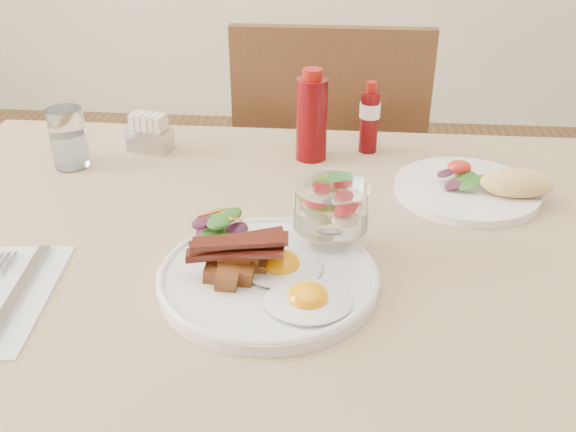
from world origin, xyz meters
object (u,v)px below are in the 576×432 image
object	(u,v)px
ketchup_bottle	(312,118)
sugar_caddy	(150,135)
hot_sauce_bottle	(369,118)
table	(316,298)
main_plate	(268,278)
water_glass	(69,141)
chair_far	(328,183)
second_plate	(478,187)
fruit_cup	(331,206)

from	to	relation	value
ketchup_bottle	sugar_caddy	world-z (taller)	ketchup_bottle
ketchup_bottle	hot_sauce_bottle	distance (m)	0.11
table	sugar_caddy	size ratio (longest dim) A/B	15.63
main_plate	water_glass	bearing A→B (deg)	139.72
chair_far	sugar_caddy	world-z (taller)	chair_far
sugar_caddy	water_glass	bearing A→B (deg)	-133.78
ketchup_bottle	water_glass	world-z (taller)	ketchup_bottle
second_plate	hot_sauce_bottle	size ratio (longest dim) A/B	1.85
second_plate	chair_far	bearing A→B (deg)	117.04
hot_sauce_bottle	fruit_cup	bearing A→B (deg)	-99.33
hot_sauce_bottle	second_plate	bearing A→B (deg)	-43.90
ketchup_bottle	main_plate	bearing A→B (deg)	-94.60
hot_sauce_bottle	sugar_caddy	bearing A→B (deg)	-175.19
chair_far	fruit_cup	xyz separation A→B (m)	(0.02, -0.68, 0.30)
sugar_caddy	hot_sauce_bottle	bearing A→B (deg)	18.05
second_plate	water_glass	bearing A→B (deg)	175.50
main_plate	fruit_cup	bearing A→B (deg)	46.48
table	chair_far	xyz separation A→B (m)	(0.00, 0.66, -0.14)
table	hot_sauce_bottle	size ratio (longest dim) A/B	10.14
sugar_caddy	water_glass	distance (m)	0.14
chair_far	water_glass	distance (m)	0.68
chair_far	table	bearing A→B (deg)	-90.00
chair_far	hot_sauce_bottle	world-z (taller)	chair_far
table	main_plate	size ratio (longest dim) A/B	4.75
second_plate	ketchup_bottle	size ratio (longest dim) A/B	1.49
chair_far	hot_sauce_bottle	bearing A→B (deg)	-76.65
main_plate	sugar_caddy	bearing A→B (deg)	123.28
sugar_caddy	water_glass	size ratio (longest dim) A/B	0.82
hot_sauce_bottle	chair_far	bearing A→B (deg)	103.35
chair_far	sugar_caddy	size ratio (longest dim) A/B	10.93
hot_sauce_bottle	table	bearing A→B (deg)	-102.47
fruit_cup	water_glass	world-z (taller)	fruit_cup
table	main_plate	bearing A→B (deg)	-121.98
main_plate	hot_sauce_bottle	xyz separation A→B (m)	(0.13, 0.44, 0.06)
second_plate	hot_sauce_bottle	distance (m)	0.24
fruit_cup	ketchup_bottle	bearing A→B (deg)	97.84
fruit_cup	ketchup_bottle	size ratio (longest dim) A/B	0.63
fruit_cup	second_plate	xyz separation A→B (m)	(0.23, 0.19, -0.06)
chair_far	ketchup_bottle	bearing A→B (deg)	-94.17
ketchup_bottle	second_plate	bearing A→B (deg)	-24.44
chair_far	hot_sauce_bottle	size ratio (longest dim) A/B	7.09
table	second_plate	world-z (taller)	second_plate
table	fruit_cup	size ratio (longest dim) A/B	13.00
sugar_caddy	fruit_cup	bearing A→B (deg)	-30.35
chair_far	water_glass	xyz separation A→B (m)	(-0.44, -0.43, 0.27)
table	fruit_cup	distance (m)	0.16
table	sugar_caddy	distance (m)	0.46
second_plate	ketchup_bottle	world-z (taller)	ketchup_bottle
ketchup_bottle	hot_sauce_bottle	xyz separation A→B (m)	(0.10, 0.04, -0.01)
second_plate	water_glass	world-z (taller)	water_glass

